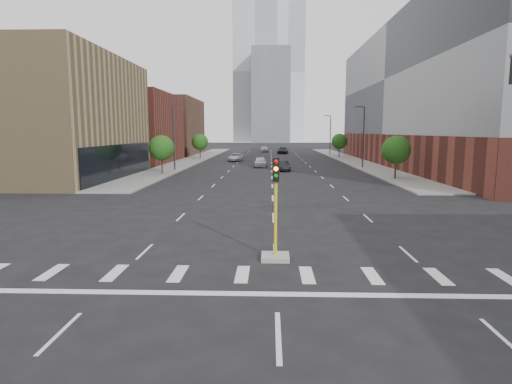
{
  "coord_description": "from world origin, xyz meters",
  "views": [
    {
      "loc": [
        -0.25,
        -8.9,
        5.49
      ],
      "look_at": [
        -0.94,
        12.07,
        2.5
      ],
      "focal_mm": 30.0,
      "sensor_mm": 36.0,
      "label": 1
    }
  ],
  "objects_px": {
    "car_far_left": "(236,157)",
    "car_distant": "(264,149)",
    "car_near_left": "(260,162)",
    "car_mid_right": "(283,166)",
    "car_deep_right": "(283,150)",
    "median_traffic_signal": "(275,238)"
  },
  "relations": [
    {
      "from": "car_deep_right",
      "to": "car_distant",
      "type": "distance_m",
      "value": 9.47
    },
    {
      "from": "car_near_left",
      "to": "car_distant",
      "type": "distance_m",
      "value": 47.67
    },
    {
      "from": "car_near_left",
      "to": "car_mid_right",
      "type": "bearing_deg",
      "value": -64.78
    },
    {
      "from": "car_mid_right",
      "to": "car_far_left",
      "type": "relative_size",
      "value": 0.83
    },
    {
      "from": "car_near_left",
      "to": "car_mid_right",
      "type": "xyz_separation_m",
      "value": [
        3.24,
        -6.26,
        -0.09
      ]
    },
    {
      "from": "car_deep_right",
      "to": "car_near_left",
      "type": "bearing_deg",
      "value": -89.28
    },
    {
      "from": "median_traffic_signal",
      "to": "car_mid_right",
      "type": "bearing_deg",
      "value": 87.94
    },
    {
      "from": "car_mid_right",
      "to": "car_far_left",
      "type": "bearing_deg",
      "value": 103.19
    },
    {
      "from": "car_near_left",
      "to": "car_far_left",
      "type": "xyz_separation_m",
      "value": [
        -4.85,
        13.01,
        -0.08
      ]
    },
    {
      "from": "median_traffic_signal",
      "to": "car_mid_right",
      "type": "relative_size",
      "value": 1.02
    },
    {
      "from": "car_near_left",
      "to": "car_mid_right",
      "type": "distance_m",
      "value": 7.05
    },
    {
      "from": "car_mid_right",
      "to": "car_deep_right",
      "type": "height_order",
      "value": "car_deep_right"
    },
    {
      "from": "car_near_left",
      "to": "car_distant",
      "type": "xyz_separation_m",
      "value": [
        0.02,
        47.67,
        -0.0
      ]
    },
    {
      "from": "median_traffic_signal",
      "to": "car_deep_right",
      "type": "relative_size",
      "value": 0.78
    },
    {
      "from": "car_distant",
      "to": "car_deep_right",
      "type": "bearing_deg",
      "value": -63.46
    },
    {
      "from": "car_deep_right",
      "to": "car_distant",
      "type": "xyz_separation_m",
      "value": [
        -4.62,
        8.27,
        -0.01
      ]
    },
    {
      "from": "car_far_left",
      "to": "car_mid_right",
      "type": "bearing_deg",
      "value": -64.54
    },
    {
      "from": "car_distant",
      "to": "car_mid_right",
      "type": "bearing_deg",
      "value": -89.23
    },
    {
      "from": "median_traffic_signal",
      "to": "car_distant",
      "type": "xyz_separation_m",
      "value": [
        -1.73,
        95.57,
        -0.17
      ]
    },
    {
      "from": "car_far_left",
      "to": "car_distant",
      "type": "relative_size",
      "value": 1.1
    },
    {
      "from": "car_far_left",
      "to": "car_deep_right",
      "type": "height_order",
      "value": "car_deep_right"
    },
    {
      "from": "car_mid_right",
      "to": "car_far_left",
      "type": "distance_m",
      "value": 20.9
    }
  ]
}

